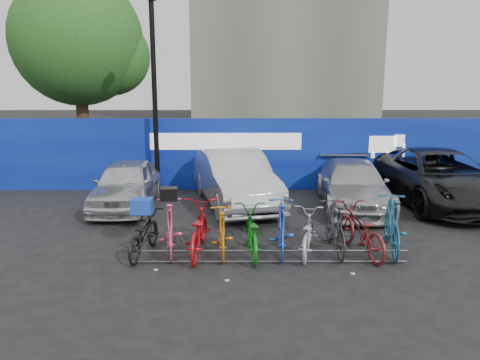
{
  "coord_description": "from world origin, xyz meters",
  "views": [
    {
      "loc": [
        -0.6,
        -9.45,
        3.61
      ],
      "look_at": [
        -0.54,
        2.0,
        1.18
      ],
      "focal_mm": 35.0,
      "sensor_mm": 36.0,
      "label": 1
    }
  ],
  "objects_px": {
    "lamppost": "(154,92)",
    "car_1": "(235,179)",
    "car_2": "(353,185)",
    "bike_0": "(143,234)",
    "bike_5": "(281,227)",
    "bike_9": "(392,225)",
    "bike_6": "(307,233)",
    "bike_8": "(360,230)",
    "bike_2": "(198,229)",
    "bike_rack": "(268,256)",
    "bike_4": "(251,232)",
    "bike_3": "(222,231)",
    "car_0": "(126,184)",
    "tree": "(84,44)",
    "bike_7": "(335,227)",
    "bike_1": "(170,226)",
    "car_3": "(439,177)"
  },
  "relations": [
    {
      "from": "lamppost",
      "to": "car_1",
      "type": "relative_size",
      "value": 1.25
    },
    {
      "from": "car_2",
      "to": "bike_0",
      "type": "xyz_separation_m",
      "value": [
        -5.33,
        -3.8,
        -0.2
      ]
    },
    {
      "from": "bike_5",
      "to": "bike_9",
      "type": "relative_size",
      "value": 0.93
    },
    {
      "from": "car_1",
      "to": "bike_5",
      "type": "bearing_deg",
      "value": -89.76
    },
    {
      "from": "bike_6",
      "to": "bike_8",
      "type": "xyz_separation_m",
      "value": [
        1.13,
        0.02,
        0.05
      ]
    },
    {
      "from": "bike_2",
      "to": "bike_6",
      "type": "relative_size",
      "value": 1.16
    },
    {
      "from": "car_1",
      "to": "bike_8",
      "type": "height_order",
      "value": "car_1"
    },
    {
      "from": "bike_rack",
      "to": "car_2",
      "type": "xyz_separation_m",
      "value": [
        2.74,
        4.32,
        0.49
      ]
    },
    {
      "from": "bike_4",
      "to": "bike_6",
      "type": "xyz_separation_m",
      "value": [
        1.17,
        0.01,
        -0.04
      ]
    },
    {
      "from": "car_2",
      "to": "bike_8",
      "type": "distance_m",
      "value": 3.84
    },
    {
      "from": "bike_3",
      "to": "car_2",
      "type": "bearing_deg",
      "value": -138.29
    },
    {
      "from": "car_1",
      "to": "bike_4",
      "type": "xyz_separation_m",
      "value": [
        0.37,
        -4.03,
        -0.3
      ]
    },
    {
      "from": "car_2",
      "to": "bike_9",
      "type": "bearing_deg",
      "value": -86.06
    },
    {
      "from": "car_0",
      "to": "bike_8",
      "type": "bearing_deg",
      "value": -33.99
    },
    {
      "from": "bike_8",
      "to": "car_0",
      "type": "bearing_deg",
      "value": -46.67
    },
    {
      "from": "car_2",
      "to": "bike_4",
      "type": "distance_m",
      "value": 4.87
    },
    {
      "from": "tree",
      "to": "car_2",
      "type": "xyz_separation_m",
      "value": [
        9.51,
        -6.33,
        -4.41
      ]
    },
    {
      "from": "bike_7",
      "to": "bike_8",
      "type": "height_order",
      "value": "bike_7"
    },
    {
      "from": "bike_5",
      "to": "bike_rack",
      "type": "bearing_deg",
      "value": 66.58
    },
    {
      "from": "bike_2",
      "to": "bike_7",
      "type": "distance_m",
      "value": 2.92
    },
    {
      "from": "car_2",
      "to": "bike_7",
      "type": "relative_size",
      "value": 2.44
    },
    {
      "from": "lamppost",
      "to": "bike_5",
      "type": "relative_size",
      "value": 3.2
    },
    {
      "from": "car_0",
      "to": "bike_8",
      "type": "xyz_separation_m",
      "value": [
        5.81,
        -3.79,
        -0.16
      ]
    },
    {
      "from": "car_1",
      "to": "bike_rack",
      "type": "bearing_deg",
      "value": -95.69
    },
    {
      "from": "car_1",
      "to": "bike_3",
      "type": "xyz_separation_m",
      "value": [
        -0.25,
        -4.0,
        -0.3
      ]
    },
    {
      "from": "bike_rack",
      "to": "car_0",
      "type": "relative_size",
      "value": 1.39
    },
    {
      "from": "car_1",
      "to": "bike_6",
      "type": "distance_m",
      "value": 4.32
    },
    {
      "from": "car_1",
      "to": "bike_2",
      "type": "bearing_deg",
      "value": -114.97
    },
    {
      "from": "bike_2",
      "to": "bike_1",
      "type": "bearing_deg",
      "value": -6.17
    },
    {
      "from": "car_1",
      "to": "car_3",
      "type": "relative_size",
      "value": 0.85
    },
    {
      "from": "car_1",
      "to": "bike_9",
      "type": "distance_m",
      "value": 5.16
    },
    {
      "from": "tree",
      "to": "bike_8",
      "type": "bearing_deg",
      "value": -49.05
    },
    {
      "from": "bike_1",
      "to": "bike_3",
      "type": "height_order",
      "value": "bike_1"
    },
    {
      "from": "bike_4",
      "to": "bike_9",
      "type": "relative_size",
      "value": 0.94
    },
    {
      "from": "car_2",
      "to": "bike_3",
      "type": "xyz_separation_m",
      "value": [
        -3.68,
        -3.76,
        -0.16
      ]
    },
    {
      "from": "bike_7",
      "to": "bike_0",
      "type": "bearing_deg",
      "value": 1.56
    },
    {
      "from": "car_3",
      "to": "bike_9",
      "type": "bearing_deg",
      "value": -126.84
    },
    {
      "from": "bike_8",
      "to": "bike_0",
      "type": "bearing_deg",
      "value": -13.06
    },
    {
      "from": "bike_6",
      "to": "bike_7",
      "type": "relative_size",
      "value": 0.96
    },
    {
      "from": "tree",
      "to": "bike_7",
      "type": "height_order",
      "value": "tree"
    },
    {
      "from": "bike_0",
      "to": "bike_8",
      "type": "height_order",
      "value": "bike_8"
    },
    {
      "from": "bike_6",
      "to": "bike_9",
      "type": "bearing_deg",
      "value": -164.25
    },
    {
      "from": "car_1",
      "to": "bike_9",
      "type": "height_order",
      "value": "car_1"
    },
    {
      "from": "bike_2",
      "to": "bike_rack",
      "type": "bearing_deg",
      "value": 160.83
    },
    {
      "from": "bike_2",
      "to": "bike_4",
      "type": "distance_m",
      "value": 1.13
    },
    {
      "from": "car_3",
      "to": "bike_3",
      "type": "relative_size",
      "value": 3.45
    },
    {
      "from": "tree",
      "to": "car_3",
      "type": "bearing_deg",
      "value": -25.99
    },
    {
      "from": "car_2",
      "to": "bike_6",
      "type": "relative_size",
      "value": 2.54
    },
    {
      "from": "car_2",
      "to": "bike_3",
      "type": "relative_size",
      "value": 2.72
    },
    {
      "from": "lamppost",
      "to": "bike_6",
      "type": "bearing_deg",
      "value": -53.37
    }
  ]
}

